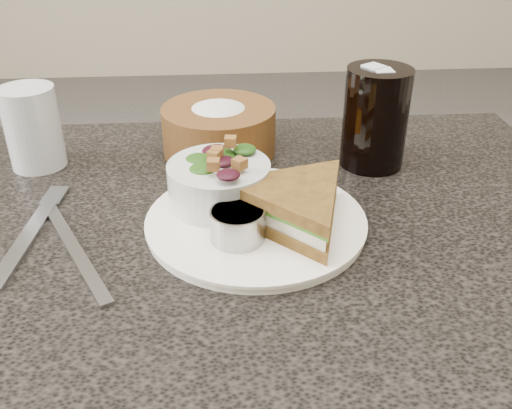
{
  "coord_description": "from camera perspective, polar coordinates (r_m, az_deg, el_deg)",
  "views": [
    {
      "loc": [
        0.01,
        -0.56,
        1.12
      ],
      "look_at": [
        0.05,
        0.01,
        0.78
      ],
      "focal_mm": 40.0,
      "sensor_mm": 36.0,
      "label": 1
    }
  ],
  "objects": [
    {
      "name": "dinner_plate",
      "position": [
        0.68,
        0.0,
        -1.78
      ],
      "size": [
        0.26,
        0.26,
        0.01
      ],
      "primitive_type": "cylinder",
      "color": "white",
      "rests_on": "dining_table"
    },
    {
      "name": "sandwich",
      "position": [
        0.66,
        3.79,
        -0.08
      ],
      "size": [
        0.26,
        0.26,
        0.05
      ],
      "primitive_type": null,
      "rotation": [
        0.0,
        0.0,
        -0.78
      ],
      "color": "brown",
      "rests_on": "dinner_plate"
    },
    {
      "name": "salad_bowl",
      "position": [
        0.69,
        -3.72,
        2.81
      ],
      "size": [
        0.15,
        0.15,
        0.07
      ],
      "primitive_type": null,
      "rotation": [
        0.0,
        0.0,
        -0.22
      ],
      "color": "silver",
      "rests_on": "dinner_plate"
    },
    {
      "name": "dressing_ramekin",
      "position": [
        0.63,
        -1.86,
        -2.07
      ],
      "size": [
        0.08,
        0.08,
        0.04
      ],
      "primitive_type": "cylinder",
      "rotation": [
        0.0,
        0.0,
        -0.27
      ],
      "color": "gray",
      "rests_on": "dinner_plate"
    },
    {
      "name": "orange_wedge",
      "position": [
        0.75,
        -0.37,
        3.24
      ],
      "size": [
        0.1,
        0.1,
        0.03
      ],
      "primitive_type": "cone",
      "rotation": [
        0.0,
        0.0,
        0.88
      ],
      "color": "orange",
      "rests_on": "dinner_plate"
    },
    {
      "name": "fork",
      "position": [
        0.71,
        -21.88,
        -3.06
      ],
      "size": [
        0.04,
        0.19,
        0.01
      ],
      "primitive_type": "cube",
      "rotation": [
        0.0,
        0.0,
        -0.09
      ],
      "color": "#A5ABB3",
      "rests_on": "dining_table"
    },
    {
      "name": "knife",
      "position": [
        0.67,
        -17.72,
        -4.24
      ],
      "size": [
        0.12,
        0.21,
        0.0
      ],
      "primitive_type": "cube",
      "rotation": [
        0.0,
        0.0,
        0.48
      ],
      "color": "gray",
      "rests_on": "dining_table"
    },
    {
      "name": "bread_basket",
      "position": [
        0.85,
        -3.75,
        8.22
      ],
      "size": [
        0.19,
        0.19,
        0.1
      ],
      "primitive_type": null,
      "rotation": [
        0.0,
        0.0,
        -0.14
      ],
      "color": "brown",
      "rests_on": "dining_table"
    },
    {
      "name": "cola_glass",
      "position": [
        0.82,
        11.88,
        8.86
      ],
      "size": [
        0.1,
        0.1,
        0.15
      ],
      "primitive_type": null,
      "rotation": [
        0.0,
        0.0,
        0.16
      ],
      "color": "black",
      "rests_on": "dining_table"
    },
    {
      "name": "water_glass",
      "position": [
        0.86,
        -21.42,
        7.17
      ],
      "size": [
        0.1,
        0.1,
        0.12
      ],
      "primitive_type": "cylinder",
      "rotation": [
        0.0,
        0.0,
        -0.35
      ],
      "color": "silver",
      "rests_on": "dining_table"
    }
  ]
}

